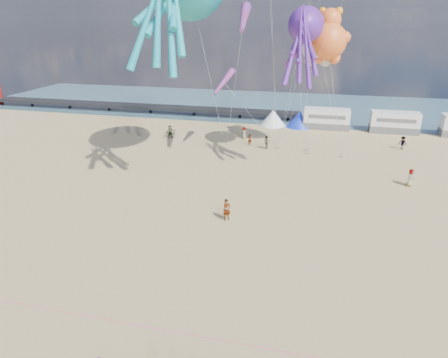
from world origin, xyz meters
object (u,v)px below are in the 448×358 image
at_px(sandbag_c, 341,157).
at_px(windsock_left, 244,18).
at_px(tent_blue, 299,119).
at_px(beachgoer_2, 402,143).
at_px(tent_white, 273,118).
at_px(beachgoer_0, 410,178).
at_px(beachgoer_4, 170,132).
at_px(kite_octopus_purple, 306,25).
at_px(sandbag_a, 226,150).
at_px(sandbag_d, 306,150).
at_px(motorhome_1, 394,122).
at_px(sandbag_e, 277,148).
at_px(kite_panda, 319,45).
at_px(windsock_mid, 296,52).
at_px(sandbag_b, 308,153).
at_px(beachgoer_1, 266,143).
at_px(kite_teddy_orange, 328,41).
at_px(beachgoer_6, 244,133).
at_px(motorhome_0, 327,119).
at_px(windsock_right, 224,82).
at_px(standing_person, 227,210).
at_px(beachgoer_5, 250,140).

bearing_deg(sandbag_c, windsock_left, -153.73).
bearing_deg(tent_blue, beachgoer_2, -32.00).
relative_size(tent_white, beachgoer_0, 2.26).
distance_m(beachgoer_4, kite_octopus_purple, 23.06).
distance_m(sandbag_a, windsock_left, 16.25).
bearing_deg(sandbag_d, motorhome_1, 45.16).
bearing_deg(sandbag_e, kite_panda, 8.71).
bearing_deg(windsock_mid, sandbag_b, -29.96).
bearing_deg(sandbag_a, sandbag_b, 7.08).
xyz_separation_m(beachgoer_0, sandbag_a, (-20.20, 6.62, -0.77)).
xyz_separation_m(beachgoer_1, sandbag_c, (9.15, -1.11, -0.72)).
distance_m(tent_white, sandbag_c, 16.65).
distance_m(beachgoer_0, kite_teddy_orange, 17.44).
xyz_separation_m(sandbag_d, kite_panda, (0.51, 0.66, 12.47)).
height_order(beachgoer_6, kite_panda, kite_panda).
distance_m(tent_blue, sandbag_b, 13.15).
relative_size(motorhome_0, windsock_right, 1.41).
distance_m(windsock_left, windsock_right, 9.80).
bearing_deg(motorhome_0, windsock_left, -115.97).
distance_m(sandbag_b, sandbag_e, 4.07).
relative_size(motorhome_0, sandbag_b, 13.20).
bearing_deg(beachgoer_1, kite_octopus_purple, 13.34).
bearing_deg(beachgoer_0, sandbag_e, 96.14).
relative_size(sandbag_e, kite_octopus_purple, 0.05).
height_order(tent_blue, beachgoer_1, tent_blue).
bearing_deg(beachgoer_6, sandbag_c, -159.11).
bearing_deg(tent_blue, sandbag_a, -119.61).
bearing_deg(motorhome_0, standing_person, -103.63).
relative_size(beachgoer_4, kite_octopus_purple, 0.18).
height_order(kite_teddy_orange, windsock_left, windsock_left).
distance_m(kite_teddy_orange, windsock_mid, 4.30).
distance_m(beachgoer_0, kite_octopus_purple, 18.73).
bearing_deg(beachgoer_5, sandbag_b, -173.37).
height_order(beachgoer_2, sandbag_a, beachgoer_2).
bearing_deg(windsock_mid, kite_octopus_purple, -58.50).
xyz_separation_m(beachgoer_5, sandbag_b, (7.64, -1.89, -0.64)).
bearing_deg(beachgoer_5, kite_panda, -160.86).
height_order(beachgoer_4, beachgoer_5, beachgoer_4).
bearing_deg(sandbag_b, kite_panda, 84.77).
bearing_deg(windsock_right, beachgoer_4, 178.45).
bearing_deg(beachgoer_6, windsock_right, 113.19).
distance_m(tent_white, kite_panda, 17.15).
xyz_separation_m(tent_white, kite_octopus_purple, (4.73, -15.56, 13.59)).
relative_size(tent_blue, beachgoer_6, 2.40).
height_order(standing_person, beachgoer_6, standing_person).
bearing_deg(beachgoer_2, sandbag_e, -135.84).
xyz_separation_m(tent_blue, beachgoer_0, (12.12, -20.83, -0.32)).
bearing_deg(windsock_right, tent_blue, 73.58).
xyz_separation_m(tent_white, sandbag_c, (9.85, -13.39, -1.09)).
xyz_separation_m(motorhome_1, sandbag_d, (-11.85, -11.92, -1.39)).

